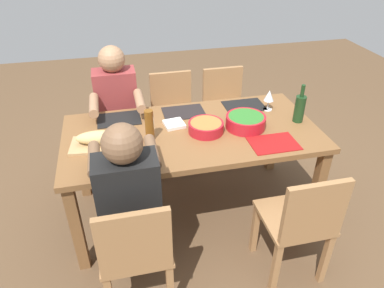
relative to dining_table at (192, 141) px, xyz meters
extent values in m
plane|color=brown|center=(0.00, 0.00, -0.66)|extent=(8.00, 8.00, 0.00)
cube|color=brown|center=(0.00, 0.00, 0.06)|extent=(1.81, 0.90, 0.04)
cube|color=brown|center=(-0.85, -0.39, -0.31)|extent=(0.07, 0.07, 0.70)
cube|color=brown|center=(0.85, -0.39, -0.31)|extent=(0.07, 0.07, 0.70)
cube|color=brown|center=(-0.85, 0.39, -0.31)|extent=(0.07, 0.07, 0.70)
cube|color=brown|center=(0.85, 0.39, -0.31)|extent=(0.07, 0.07, 0.70)
cube|color=#9E7044|center=(-0.50, 0.69, -0.22)|extent=(0.40, 0.40, 0.03)
cube|color=#9E7044|center=(-0.50, 0.87, -0.01)|extent=(0.38, 0.04, 0.40)
cube|color=#9E7044|center=(-0.33, 0.52, -0.44)|extent=(0.04, 0.04, 0.42)
cube|color=#9E7044|center=(-0.67, 0.52, -0.44)|extent=(0.04, 0.04, 0.42)
cube|color=#9E7044|center=(-0.33, 0.86, -0.44)|extent=(0.04, 0.04, 0.42)
cube|color=#9E7044|center=(-0.67, 0.86, -0.44)|extent=(0.04, 0.04, 0.42)
cube|color=#9E7044|center=(0.00, -0.69, -0.22)|extent=(0.40, 0.40, 0.03)
cube|color=#9E7044|center=(0.00, -0.87, -0.01)|extent=(0.38, 0.04, 0.40)
cube|color=#9E7044|center=(-0.17, -0.52, -0.44)|extent=(0.04, 0.04, 0.42)
cube|color=#9E7044|center=(0.17, -0.52, -0.44)|extent=(0.04, 0.04, 0.42)
cube|color=#9E7044|center=(-0.17, -0.86, -0.44)|extent=(0.04, 0.04, 0.42)
cube|color=#9E7044|center=(0.17, -0.86, -0.44)|extent=(0.04, 0.04, 0.42)
cube|color=#9E7044|center=(0.50, -0.69, -0.22)|extent=(0.40, 0.40, 0.03)
cube|color=#9E7044|center=(0.50, -0.87, -0.01)|extent=(0.38, 0.04, 0.40)
cube|color=#9E7044|center=(0.33, -0.52, -0.44)|extent=(0.04, 0.04, 0.42)
cube|color=#9E7044|center=(0.67, -0.52, -0.44)|extent=(0.04, 0.04, 0.42)
cube|color=#9E7044|center=(0.33, -0.86, -0.44)|extent=(0.04, 0.04, 0.42)
cube|color=#9E7044|center=(0.67, -0.86, -0.44)|extent=(0.04, 0.04, 0.42)
cylinder|color=#2D2D38|center=(0.42, -0.47, -0.43)|extent=(0.11, 0.11, 0.45)
cylinder|color=#2D2D38|center=(0.58, -0.47, -0.43)|extent=(0.11, 0.11, 0.45)
cube|color=maroon|center=(0.50, -0.63, 0.07)|extent=(0.34, 0.20, 0.55)
cylinder|color=#9E7251|center=(0.33, -0.36, 0.19)|extent=(0.07, 0.30, 0.07)
cylinder|color=#9E7251|center=(0.67, -0.36, 0.19)|extent=(0.07, 0.30, 0.07)
sphere|color=#9E7251|center=(0.50, -0.63, 0.44)|extent=(0.21, 0.21, 0.21)
cube|color=#9E7044|center=(0.50, 0.69, -0.22)|extent=(0.40, 0.40, 0.03)
cube|color=#9E7044|center=(0.50, 0.87, -0.01)|extent=(0.38, 0.04, 0.40)
cube|color=#9E7044|center=(0.67, 0.52, -0.44)|extent=(0.04, 0.04, 0.42)
cube|color=#9E7044|center=(0.33, 0.52, -0.44)|extent=(0.04, 0.04, 0.42)
cylinder|color=#2D2D38|center=(0.58, 0.47, -0.43)|extent=(0.11, 0.11, 0.45)
cylinder|color=#2D2D38|center=(0.42, 0.47, -0.43)|extent=(0.11, 0.11, 0.45)
cube|color=black|center=(0.50, 0.63, 0.07)|extent=(0.34, 0.20, 0.55)
cylinder|color=brown|center=(0.67, 0.36, 0.19)|extent=(0.07, 0.30, 0.07)
cylinder|color=brown|center=(0.33, 0.36, 0.19)|extent=(0.07, 0.30, 0.07)
sphere|color=brown|center=(0.50, 0.63, 0.44)|extent=(0.21, 0.21, 0.21)
cube|color=#9E7044|center=(-0.50, -0.69, -0.22)|extent=(0.40, 0.40, 0.03)
cube|color=#9E7044|center=(-0.50, -0.87, -0.01)|extent=(0.38, 0.04, 0.40)
cube|color=#9E7044|center=(-0.67, -0.52, -0.44)|extent=(0.04, 0.04, 0.42)
cube|color=#9E7044|center=(-0.33, -0.52, -0.44)|extent=(0.04, 0.04, 0.42)
cube|color=#9E7044|center=(-0.67, -0.86, -0.44)|extent=(0.04, 0.04, 0.42)
cube|color=#9E7044|center=(-0.33, -0.86, -0.44)|extent=(0.04, 0.04, 0.42)
cylinder|color=#B21923|center=(-0.39, 0.04, 0.13)|extent=(0.29, 0.29, 0.09)
cylinder|color=#2D7028|center=(-0.39, 0.04, 0.16)|extent=(0.25, 0.25, 0.03)
cylinder|color=#B21923|center=(-0.09, 0.04, 0.12)|extent=(0.25, 0.25, 0.08)
cylinder|color=orange|center=(-0.09, 0.04, 0.15)|extent=(0.22, 0.22, 0.03)
cube|color=tan|center=(0.63, 0.05, 0.09)|extent=(0.42, 0.26, 0.02)
ellipsoid|color=tan|center=(0.63, 0.05, 0.15)|extent=(0.33, 0.15, 0.09)
cylinder|color=#193819|center=(-0.80, 0.03, 0.18)|extent=(0.08, 0.08, 0.20)
cylinder|color=#193819|center=(-0.80, 0.03, 0.33)|extent=(0.03, 0.03, 0.09)
cylinder|color=brown|center=(0.30, 0.05, 0.19)|extent=(0.06, 0.06, 0.22)
cylinder|color=silver|center=(-0.66, -0.19, 0.09)|extent=(0.07, 0.07, 0.01)
cylinder|color=silver|center=(-0.66, -0.19, 0.13)|extent=(0.01, 0.01, 0.07)
cone|color=silver|center=(-0.66, -0.19, 0.21)|extent=(0.08, 0.08, 0.08)
cube|color=maroon|center=(-0.50, 0.29, 0.09)|extent=(0.32, 0.23, 0.01)
cube|color=black|center=(0.00, -0.29, 0.09)|extent=(0.32, 0.23, 0.01)
cube|color=black|center=(0.50, -0.29, 0.09)|extent=(0.32, 0.23, 0.01)
cylinder|color=#334C8C|center=(0.48, 0.26, 0.12)|extent=(0.08, 0.08, 0.08)
cube|color=black|center=(-0.50, -0.29, 0.09)|extent=(0.32, 0.23, 0.01)
cube|color=white|center=(0.11, -0.11, 0.10)|extent=(0.16, 0.16, 0.02)
camera|label=1|loc=(0.50, 2.16, 1.39)|focal=33.68mm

